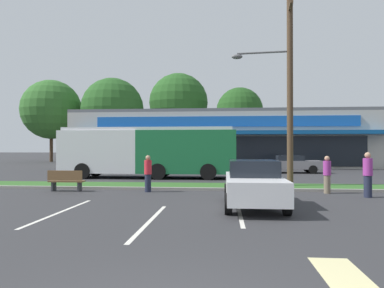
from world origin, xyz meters
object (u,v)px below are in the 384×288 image
(utility_pole, at_px, (287,86))
(car_3, at_px, (292,164))
(pedestrian_by_pole, at_px, (368,175))
(pedestrian_near_bench, at_px, (148,174))
(pedestrian_far, at_px, (327,175))
(car_2, at_px, (139,163))
(city_bus, at_px, (148,151))
(bus_stop_bench, at_px, (66,180))
(car_0, at_px, (253,183))

(utility_pole, height_order, car_3, utility_pole)
(pedestrian_by_pole, bearing_deg, pedestrian_near_bench, -110.09)
(car_3, height_order, pedestrian_near_bench, pedestrian_near_bench)
(pedestrian_near_bench, distance_m, pedestrian_far, 7.83)
(utility_pole, distance_m, pedestrian_near_bench, 8.06)
(utility_pole, distance_m, pedestrian_far, 4.90)
(car_2, bearing_deg, pedestrian_near_bench, -75.00)
(pedestrian_far, bearing_deg, utility_pole, -144.65)
(city_bus, distance_m, bus_stop_bench, 7.72)
(bus_stop_bench, xyz_separation_m, pedestrian_near_bench, (3.74, 0.13, 0.32))
(bus_stop_bench, relative_size, pedestrian_far, 0.99)
(car_0, bearing_deg, car_2, -154.46)
(bus_stop_bench, distance_m, pedestrian_far, 11.57)
(car_2, xyz_separation_m, pedestrian_near_bench, (3.34, -12.47, 0.06))
(pedestrian_by_pole, bearing_deg, bus_stop_bench, -107.75)
(pedestrian_by_pole, bearing_deg, utility_pole, -155.34)
(utility_pole, distance_m, car_2, 14.78)
(bus_stop_bench, height_order, car_0, car_0)
(utility_pole, xyz_separation_m, city_bus, (-7.97, 4.87, -3.26))
(pedestrian_near_bench, xyz_separation_m, pedestrian_by_pole, (9.09, -0.97, 0.08))
(city_bus, xyz_separation_m, car_0, (5.85, -10.81, -0.97))
(bus_stop_bench, bearing_deg, car_2, -91.79)
(car_0, relative_size, pedestrian_far, 2.74)
(utility_pole, distance_m, pedestrian_by_pole, 5.86)
(car_3, bearing_deg, bus_stop_bench, -134.27)
(car_0, distance_m, pedestrian_far, 5.15)
(car_0, relative_size, car_2, 1.07)
(pedestrian_by_pole, height_order, pedestrian_far, pedestrian_by_pole)
(utility_pole, relative_size, pedestrian_near_bench, 5.73)
(car_0, bearing_deg, pedestrian_by_pole, 119.68)
(city_bus, relative_size, car_2, 2.71)
(pedestrian_near_bench, bearing_deg, car_2, 103.12)
(city_bus, bearing_deg, car_2, -70.66)
(car_0, distance_m, car_2, 17.88)
(city_bus, xyz_separation_m, pedestrian_far, (9.31, -6.99, -0.95))
(car_0, height_order, car_2, car_0)
(utility_pole, distance_m, car_3, 11.34)
(city_bus, distance_m, car_0, 12.33)
(car_0, bearing_deg, bus_stop_bench, -113.55)
(pedestrian_by_pole, bearing_deg, car_2, -151.24)
(bus_stop_bench, height_order, pedestrian_near_bench, pedestrian_near_bench)
(utility_pole, bearing_deg, car_2, 133.96)
(car_3, height_order, pedestrian_by_pole, pedestrian_by_pole)
(city_bus, xyz_separation_m, pedestrian_near_bench, (1.49, -7.15, -0.94))
(car_0, distance_m, car_3, 16.76)
(car_0, bearing_deg, pedestrian_far, 137.87)
(bus_stop_bench, xyz_separation_m, pedestrian_far, (11.56, 0.29, 0.31))
(pedestrian_by_pole, xyz_separation_m, pedestrian_far, (-1.26, 1.13, -0.09))
(bus_stop_bench, xyz_separation_m, car_3, (12.36, 12.68, 0.21))
(car_2, xyz_separation_m, pedestrian_by_pole, (12.43, -13.44, 0.15))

